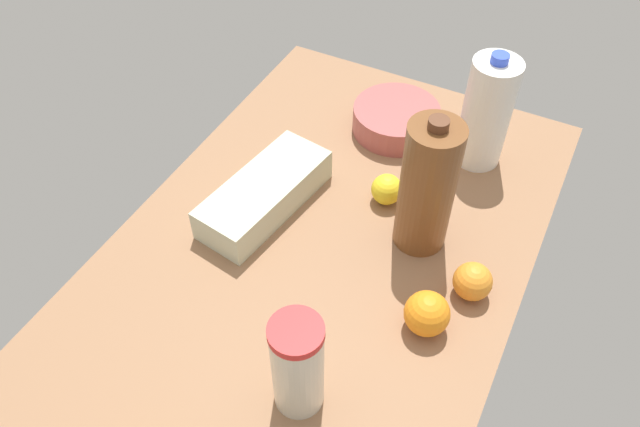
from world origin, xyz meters
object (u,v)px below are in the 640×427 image
chocolate_milk_jug (427,187)px  egg_carton (265,194)px  mixing_bowl (396,119)px  orange_near_front (427,314)px  milk_jug (487,113)px  lemon_by_jug (387,189)px  orange_beside_bowl (473,281)px  tumbler_cup (298,365)px

chocolate_milk_jug → egg_carton: bearing=101.7°
mixing_bowl → orange_near_front: size_ratio=2.48×
chocolate_milk_jug → orange_near_front: 22.72cm
milk_jug → lemon_by_jug: bearing=149.5°
milk_jug → orange_near_front: milk_jug is taller
lemon_by_jug → orange_beside_bowl: orange_beside_bowl is taller
orange_beside_bowl → chocolate_milk_jug: bearing=57.7°
chocolate_milk_jug → milk_jug: chocolate_milk_jug is taller
tumbler_cup → lemon_by_jug: (46.53, 4.83, -6.84)cm
tumbler_cup → lemon_by_jug: bearing=5.9°
mixing_bowl → milk_jug: size_ratio=0.75×
tumbler_cup → chocolate_milk_jug: bearing=-6.9°
chocolate_milk_jug → orange_beside_bowl: chocolate_milk_jug is taller
egg_carton → tumbler_cup: bearing=-133.4°
chocolate_milk_jug → mixing_bowl: 34.75cm
lemon_by_jug → orange_near_front: 30.84cm
mixing_bowl → tumbler_cup: bearing=-170.2°
mixing_bowl → lemon_by_jug: lemon_by_jug is taller
tumbler_cup → lemon_by_jug: size_ratio=3.12×
mixing_bowl → chocolate_milk_jug: bearing=-149.4°
chocolate_milk_jug → tumbler_cup: bearing=173.1°
lemon_by_jug → orange_beside_bowl: 27.08cm
chocolate_milk_jug → mixing_bowl: bearing=30.6°
mixing_bowl → orange_beside_bowl: bearing=-140.8°
tumbler_cup → orange_beside_bowl: (31.91, -17.97, -6.50)cm
tumbler_cup → orange_beside_bowl: bearing=-29.4°
milk_jug → mixing_bowl: bearing=88.0°
mixing_bowl → lemon_by_jug: 23.14cm
egg_carton → orange_near_front: 41.18cm
tumbler_cup → milk_jug: 68.37cm
mixing_bowl → tumbler_cup: (-68.56, -11.89, 7.02)cm
mixing_bowl → lemon_by_jug: bearing=-162.2°
chocolate_milk_jug → orange_beside_bowl: bearing=-122.3°
mixing_bowl → milk_jug: milk_jug is taller
lemon_by_jug → milk_jug: bearing=-30.5°
lemon_by_jug → orange_beside_bowl: (-14.62, -22.80, 0.34)cm
lemon_by_jug → orange_beside_bowl: bearing=-122.7°
egg_carton → lemon_by_jug: bearing=-50.2°
orange_beside_bowl → milk_jug: bearing=15.8°
lemon_by_jug → orange_near_front: bearing=-144.3°
chocolate_milk_jug → orange_beside_bowl: size_ratio=4.16×
egg_carton → lemon_by_jug: egg_carton is taller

